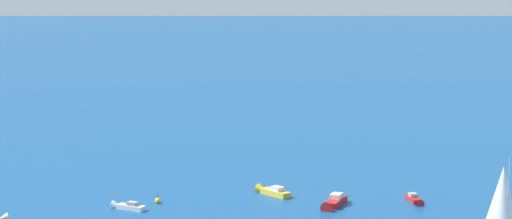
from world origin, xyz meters
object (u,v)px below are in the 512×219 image
motorboat_far_port (272,191)px  motorboat_offshore (415,200)px  sailboat_far_stbd (503,205)px  motorboat_ahead (333,203)px  marker_buoy (158,201)px  motorboat_trailing (127,206)px

motorboat_far_port → motorboat_offshore: bearing=-68.0°
sailboat_far_stbd → motorboat_ahead: 33.61m
motorboat_offshore → marker_buoy: marker_buoy is taller
motorboat_offshore → motorboat_trailing: motorboat_trailing is taller
motorboat_far_port → marker_buoy: size_ratio=3.90×
motorboat_far_port → motorboat_ahead: bearing=-95.1°
motorboat_ahead → marker_buoy: (-15.88, 27.03, -0.30)m
motorboat_trailing → sailboat_far_stbd: bearing=-74.6°
motorboat_offshore → motorboat_ahead: (-11.15, 10.37, 0.20)m
motorboat_ahead → motorboat_trailing: bearing=128.2°
motorboat_trailing → motorboat_ahead: size_ratio=0.73×
sailboat_far_stbd → marker_buoy: sailboat_far_stbd is taller
motorboat_far_port → sailboat_far_stbd: bearing=-98.3°
marker_buoy → motorboat_far_port: bearing=-37.0°
motorboat_ahead → motorboat_far_port: bearing=84.9°
sailboat_far_stbd → motorboat_ahead: sailboat_far_stbd is taller
motorboat_trailing → marker_buoy: (6.53, -1.48, -0.12)m
motorboat_offshore → motorboat_ahead: size_ratio=0.62×
motorboat_far_port → marker_buoy: bearing=143.0°
motorboat_trailing → motorboat_ahead: 36.27m
motorboat_offshore → motorboat_trailing: bearing=130.8°
motorboat_offshore → motorboat_ahead: bearing=137.1°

